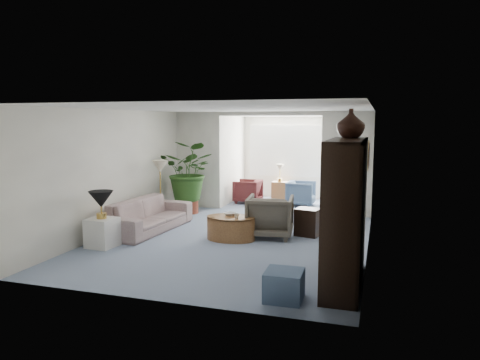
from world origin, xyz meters
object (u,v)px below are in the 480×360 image
(coffee_cup, at_px, (237,216))
(framed_picture, at_px, (368,155))
(end_table, at_px, (102,233))
(sunroom_chair_blue, at_px, (301,193))
(cabinet_urn, at_px, (351,123))
(coffee_table, at_px, (231,228))
(coffee_bowl, at_px, (230,214))
(side_table_dark, at_px, (308,222))
(sunroom_chair_maroon, at_px, (248,191))
(ottoman, at_px, (284,285))
(plant_pot, at_px, (190,207))
(table_lamp, at_px, (101,199))
(sofa, at_px, (149,215))
(floor_lamp, at_px, (160,166))
(entertainment_cabinet, at_px, (346,213))
(wingback_chair, at_px, (270,216))
(sunroom_table, at_px, (280,191))

(coffee_cup, bearing_deg, framed_picture, -3.11)
(end_table, bearing_deg, sunroom_chair_blue, 61.56)
(coffee_cup, height_order, cabinet_urn, cabinet_urn)
(coffee_table, relative_size, coffee_bowl, 4.09)
(coffee_table, relative_size, side_table_dark, 1.73)
(end_table, distance_m, sunroom_chair_maroon, 5.24)
(ottoman, distance_m, sunroom_chair_maroon, 6.94)
(coffee_table, distance_m, sunroom_chair_maroon, 3.99)
(ottoman, height_order, sunroom_chair_blue, sunroom_chair_blue)
(side_table_dark, distance_m, plant_pot, 3.41)
(coffee_table, bearing_deg, plant_pot, 130.09)
(framed_picture, bearing_deg, coffee_bowl, 172.68)
(coffee_bowl, distance_m, coffee_cup, 0.28)
(coffee_cup, distance_m, plant_pot, 2.93)
(table_lamp, bearing_deg, sofa, 81.57)
(end_table, xyz_separation_m, sunroom_chair_blue, (2.75, 5.08, 0.07))
(coffee_bowl, distance_m, ottoman, 3.17)
(floor_lamp, bearing_deg, table_lamp, -89.96)
(sofa, height_order, entertainment_cabinet, entertainment_cabinet)
(framed_picture, height_order, coffee_table, framed_picture)
(end_table, bearing_deg, sofa, 81.57)
(framed_picture, relative_size, coffee_bowl, 2.16)
(wingback_chair, bearing_deg, end_table, 23.23)
(table_lamp, distance_m, entertainment_cabinet, 4.38)
(framed_picture, distance_m, end_table, 4.87)
(sofa, xyz_separation_m, coffee_cup, (2.01, -0.28, 0.17))
(plant_pot, relative_size, sunroom_chair_blue, 0.55)
(floor_lamp, xyz_separation_m, coffee_bowl, (2.01, -1.02, -0.77))
(floor_lamp, distance_m, plant_pot, 1.49)
(wingback_chair, height_order, sunroom_chair_maroon, wingback_chair)
(coffee_cup, height_order, ottoman, coffee_cup)
(framed_picture, bearing_deg, table_lamp, -168.30)
(coffee_table, height_order, entertainment_cabinet, entertainment_cabinet)
(sofa, relative_size, sunroom_chair_blue, 3.08)
(coffee_table, bearing_deg, sunroom_chair_maroon, 101.69)
(framed_picture, bearing_deg, plant_pot, 151.43)
(table_lamp, distance_m, cabinet_urn, 4.54)
(sofa, distance_m, table_lamp, 1.47)
(coffee_table, height_order, coffee_bowl, coffee_bowl)
(sofa, distance_m, end_table, 1.37)
(coffee_cup, relative_size, cabinet_urn, 0.23)
(ottoman, relative_size, sunroom_table, 0.90)
(entertainment_cabinet, distance_m, sunroom_table, 6.91)
(coffee_cup, relative_size, wingback_chair, 0.11)
(end_table, relative_size, coffee_table, 0.55)
(wingback_chair, bearing_deg, plant_pot, -41.58)
(sofa, distance_m, entertainment_cabinet, 4.63)
(table_lamp, relative_size, sunroom_chair_maroon, 0.62)
(sunroom_chair_blue, distance_m, sunroom_chair_maroon, 1.50)
(framed_picture, distance_m, entertainment_cabinet, 1.73)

